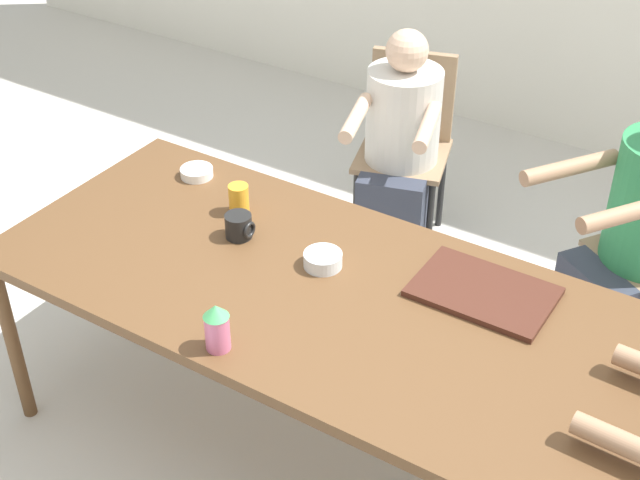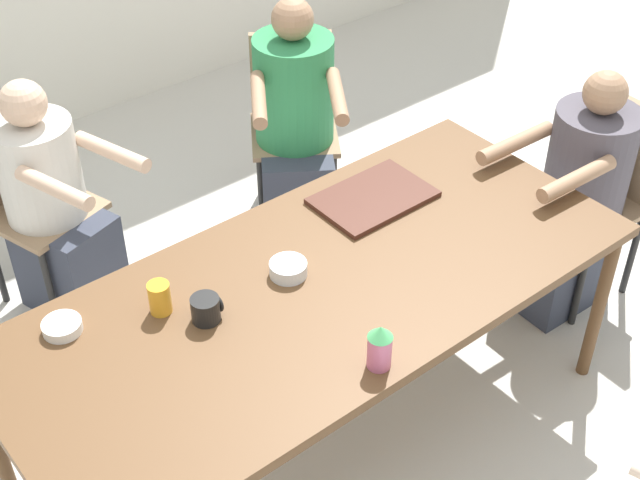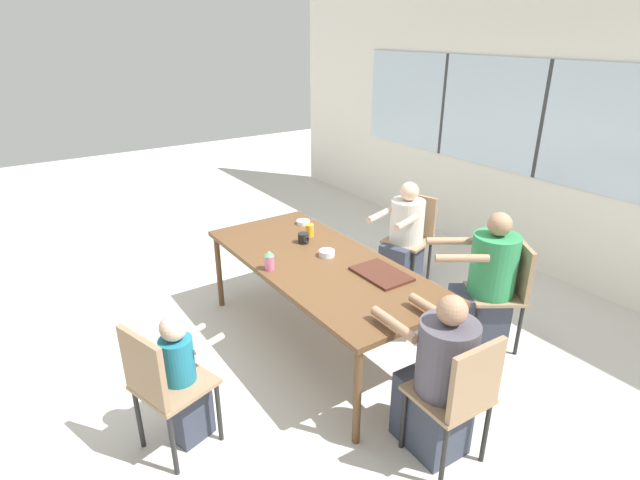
% 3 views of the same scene
% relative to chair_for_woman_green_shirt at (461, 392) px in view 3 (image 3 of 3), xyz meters
% --- Properties ---
extents(ground_plane, '(16.00, 16.00, 0.00)m').
position_rel_chair_for_woman_green_shirt_xyz_m(ground_plane, '(-1.48, 0.06, -0.53)').
color(ground_plane, beige).
extents(wall_back_with_windows, '(8.40, 0.08, 2.80)m').
position_rel_chair_for_woman_green_shirt_xyz_m(wall_back_with_windows, '(-1.48, 2.76, 0.88)').
color(wall_back_with_windows, white).
rests_on(wall_back_with_windows, ground_plane).
extents(dining_table, '(2.15, 0.95, 0.74)m').
position_rel_chair_for_woman_green_shirt_xyz_m(dining_table, '(-1.48, 0.06, 0.16)').
color(dining_table, brown).
rests_on(dining_table, ground_plane).
extents(chair_for_woman_green_shirt, '(0.42, 0.42, 0.89)m').
position_rel_chair_for_woman_green_shirt_xyz_m(chair_for_woman_green_shirt, '(0.00, 0.00, 0.00)').
color(chair_for_woman_green_shirt, '#937556').
rests_on(chair_for_woman_green_shirt, ground_plane).
extents(chair_for_man_blue_shirt, '(0.50, 0.50, 0.89)m').
position_rel_chair_for_woman_green_shirt_xyz_m(chair_for_man_blue_shirt, '(-1.91, 1.48, 0.00)').
color(chair_for_man_blue_shirt, '#937556').
rests_on(chair_for_man_blue_shirt, ground_plane).
extents(chair_for_man_teal_shirt, '(0.56, 0.56, 0.89)m').
position_rel_chair_for_woman_green_shirt_xyz_m(chair_for_man_teal_shirt, '(-0.65, 1.29, 0.00)').
color(chair_for_man_teal_shirt, '#937556').
rests_on(chair_for_man_teal_shirt, ground_plane).
extents(chair_for_toddler, '(0.50, 0.50, 0.89)m').
position_rel_chair_for_woman_green_shirt_xyz_m(chair_for_toddler, '(-1.04, -1.36, 0.00)').
color(chair_for_toddler, '#937556').
rests_on(chair_for_toddler, ground_plane).
extents(person_woman_green_shirt, '(0.65, 0.38, 1.08)m').
position_rel_chair_for_woman_green_shirt_xyz_m(person_woman_green_shirt, '(-0.17, 0.01, -0.06)').
color(person_woman_green_shirt, '#333847').
rests_on(person_woman_green_shirt, ground_plane).
extents(person_man_blue_shirt, '(0.48, 0.66, 1.07)m').
position_rel_chair_for_woman_green_shirt_xyz_m(person_man_blue_shirt, '(-1.86, 1.31, -0.06)').
color(person_man_blue_shirt, '#333847').
rests_on(person_man_blue_shirt, ground_plane).
extents(person_man_teal_shirt, '(0.65, 0.73, 1.14)m').
position_rel_chair_for_woman_green_shirt_xyz_m(person_man_teal_shirt, '(-0.75, 1.14, -0.03)').
color(person_man_teal_shirt, '#333847').
rests_on(person_man_teal_shirt, ground_plane).
extents(person_toddler, '(0.29, 0.40, 0.91)m').
position_rel_chair_for_woman_green_shirt_xyz_m(person_toddler, '(-1.09, -1.21, -0.11)').
color(person_toddler, '#333847').
rests_on(person_toddler, ground_plane).
extents(food_tray_dark, '(0.42, 0.28, 0.02)m').
position_rel_chair_for_woman_green_shirt_xyz_m(food_tray_dark, '(-1.04, 0.30, 0.22)').
color(food_tray_dark, '#472319').
rests_on(food_tray_dark, dining_table).
extents(coffee_mug, '(0.10, 0.09, 0.08)m').
position_rel_chair_for_woman_green_shirt_xyz_m(coffee_mug, '(-1.86, 0.15, 0.25)').
color(coffee_mug, black).
rests_on(coffee_mug, dining_table).
extents(sippy_cup, '(0.08, 0.08, 0.15)m').
position_rel_chair_for_woman_green_shirt_xyz_m(sippy_cup, '(-1.58, -0.33, 0.29)').
color(sippy_cup, '#CC668C').
rests_on(sippy_cup, dining_table).
extents(juice_glass, '(0.07, 0.07, 0.11)m').
position_rel_chair_for_woman_green_shirt_xyz_m(juice_glass, '(-1.95, 0.27, 0.26)').
color(juice_glass, gold).
rests_on(juice_glass, dining_table).
extents(bowl_white_shallow, '(0.13, 0.13, 0.05)m').
position_rel_chair_for_woman_green_shirt_xyz_m(bowl_white_shallow, '(-1.54, 0.16, 0.23)').
color(bowl_white_shallow, silver).
rests_on(bowl_white_shallow, dining_table).
extents(bowl_cereal, '(0.12, 0.12, 0.03)m').
position_rel_chair_for_woman_green_shirt_xyz_m(bowl_cereal, '(-2.23, 0.38, 0.23)').
color(bowl_cereal, white).
rests_on(bowl_cereal, dining_table).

